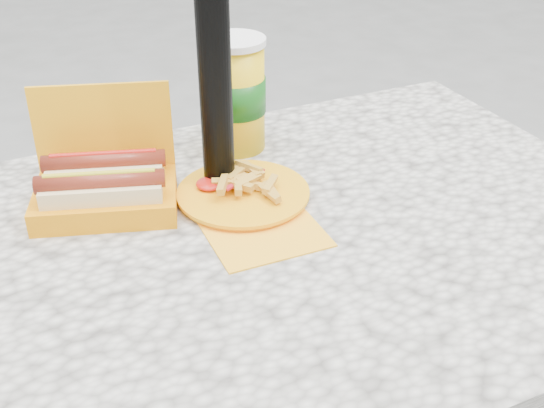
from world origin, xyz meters
name	(u,v)px	position (x,y,z in m)	size (l,w,h in m)	color
picnic_table	(260,295)	(0.00, 0.00, 0.64)	(1.20, 0.80, 0.75)	beige
hotdog_box	(105,185)	(-0.18, 0.17, 0.79)	(0.25, 0.20, 0.18)	orange
fries_plate	(244,195)	(0.02, 0.10, 0.76)	(0.21, 0.28, 0.04)	#FFAC1E
soda_cup	(236,94)	(0.08, 0.28, 0.85)	(0.11, 0.11, 0.20)	yellow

